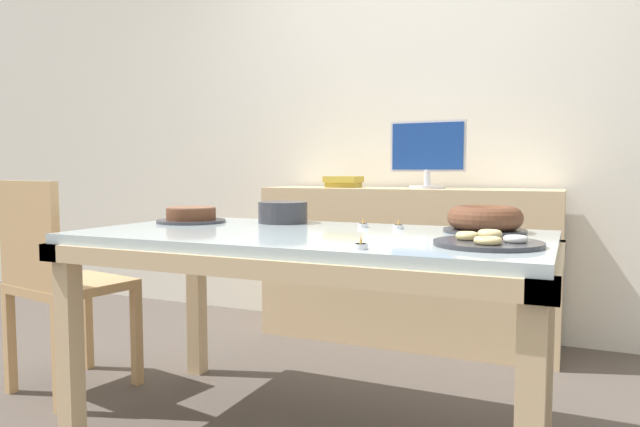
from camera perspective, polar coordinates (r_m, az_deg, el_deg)
The scene contains 13 objects.
wall_back at distance 3.59m, azimuth 10.08°, elevation 9.30°, with size 8.00×0.10×2.60m, color silver.
dining_table at distance 2.07m, azimuth -1.00°, elevation -4.38°, with size 1.69×0.89×0.76m.
chair at distance 2.74m, azimuth -24.86°, elevation -5.71°, with size 0.49×0.49×0.94m.
sideboard at distance 3.33m, azimuth 8.64°, elevation -5.10°, with size 1.66×0.44×0.88m.
computer_monitor at distance 3.26m, azimuth 10.70°, elevation 5.81°, with size 0.42×0.20×0.38m.
book_stack at distance 3.41m, azimuth 2.36°, elevation 3.21°, with size 0.20×0.17×0.07m.
cake_chocolate_round at distance 2.51m, azimuth -12.76°, elevation -0.22°, with size 0.29×0.29×0.07m.
cake_golden_bundt at distance 2.13m, azimuth 16.15°, elevation -0.60°, with size 0.29×0.29×0.09m.
pastry_platter at distance 1.75m, azimuth 16.48°, elevation -2.73°, with size 0.32×0.32×0.04m.
plate_stack at distance 2.43m, azimuth -3.73°, elevation 0.12°, with size 0.21×0.21×0.09m.
tealight_near_cakes at distance 2.19m, azimuth 7.84°, elevation -1.27°, with size 0.04×0.04×0.04m.
tealight_left_edge at distance 2.23m, azimuth 4.33°, elevation -1.15°, with size 0.04×0.04×0.04m.
tealight_near_front at distance 1.61m, azimuth 4.10°, elevation -3.23°, with size 0.04×0.04×0.04m.
Camera 1 is at (0.87, -1.86, 0.98)m, focal length 32.00 mm.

